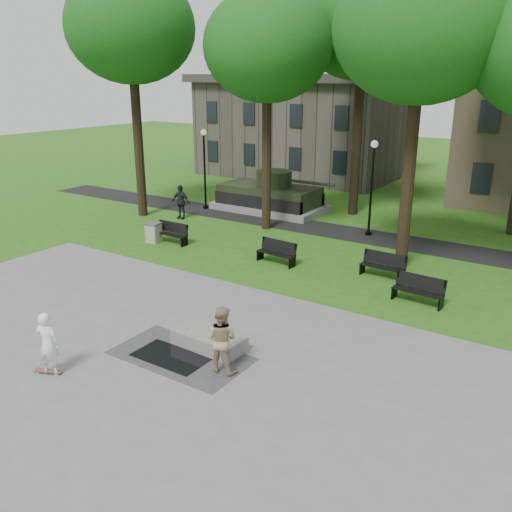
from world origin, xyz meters
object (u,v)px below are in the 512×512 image
(skateboarder, at_px, (48,343))
(park_bench_0, at_px, (172,232))
(trash_bin, at_px, (154,232))
(friend_watching, at_px, (222,339))
(concrete_block, at_px, (209,340))

(skateboarder, bearing_deg, park_bench_0, -84.04)
(skateboarder, height_order, trash_bin, skateboarder)
(friend_watching, bearing_deg, skateboarder, 29.49)
(park_bench_0, relative_size, trash_bin, 1.88)
(skateboarder, bearing_deg, trash_bin, -79.79)
(concrete_block, height_order, friend_watching, friend_watching)
(trash_bin, bearing_deg, skateboarder, -59.28)
(concrete_block, relative_size, friend_watching, 1.16)
(trash_bin, bearing_deg, concrete_block, -38.30)
(concrete_block, height_order, trash_bin, trash_bin)
(friend_watching, bearing_deg, concrete_block, -42.80)
(park_bench_0, bearing_deg, trash_bin, -154.27)
(skateboarder, distance_m, friend_watching, 4.61)
(park_bench_0, bearing_deg, concrete_block, -42.03)
(friend_watching, relative_size, trash_bin, 1.97)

